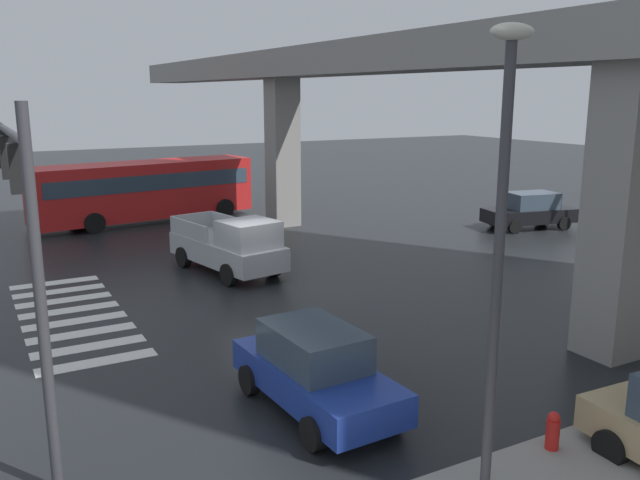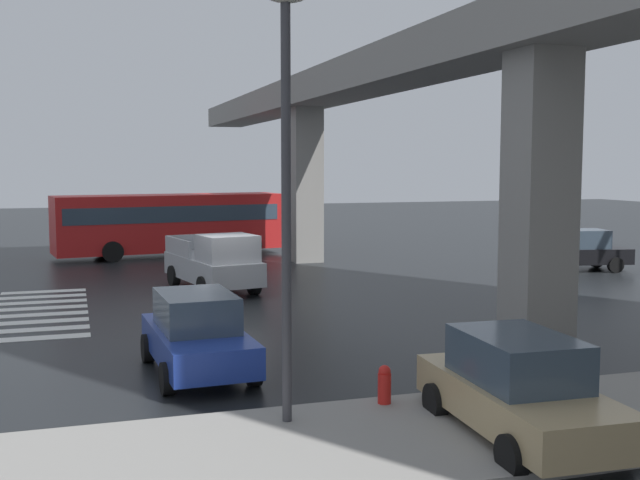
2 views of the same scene
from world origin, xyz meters
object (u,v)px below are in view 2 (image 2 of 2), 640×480
object	(u,v)px
sedan_tan	(518,388)
sedan_black	(577,250)
sedan_blue	(197,334)
pickup_truck	(215,263)
street_lamp_near_corner	(286,157)
fire_hydrant	(384,388)
city_bus	(170,221)

from	to	relation	value
sedan_tan	sedan_black	distance (m)	21.60
sedan_tan	sedan_blue	bearing A→B (deg)	-142.62
pickup_truck	street_lamp_near_corner	world-z (taller)	street_lamp_near_corner
sedan_tan	fire_hydrant	xyz separation A→B (m)	(-2.01, -1.49, -0.42)
street_lamp_near_corner	sedan_black	bearing A→B (deg)	132.54
pickup_truck	sedan_blue	world-z (taller)	pickup_truck
pickup_truck	fire_hydrant	bearing A→B (deg)	2.25
pickup_truck	fire_hydrant	distance (m)	14.21
sedan_blue	sedan_black	distance (m)	20.98
sedan_blue	street_lamp_near_corner	distance (m)	5.54
fire_hydrant	pickup_truck	bearing A→B (deg)	-177.75
city_bus	street_lamp_near_corner	size ratio (longest dim) A/B	1.53
sedan_black	street_lamp_near_corner	size ratio (longest dim) A/B	0.63
sedan_blue	fire_hydrant	size ratio (longest dim) A/B	5.15
sedan_blue	fire_hydrant	world-z (taller)	sedan_blue
sedan_black	pickup_truck	bearing A→B (deg)	-87.06
sedan_tan	sedan_black	size ratio (longest dim) A/B	0.96
sedan_tan	city_bus	bearing A→B (deg)	-175.20
city_bus	sedan_blue	bearing A→B (deg)	-5.27
city_bus	street_lamp_near_corner	world-z (taller)	street_lamp_near_corner
pickup_truck	sedan_blue	bearing A→B (deg)	-12.04
sedan_blue	fire_hydrant	distance (m)	4.60
sedan_black	fire_hydrant	world-z (taller)	sedan_black
city_bus	sedan_blue	world-z (taller)	city_bus
street_lamp_near_corner	fire_hydrant	xyz separation A→B (m)	(-0.40, 1.92, -4.13)
sedan_black	street_lamp_near_corner	xyz separation A→B (m)	(15.38, -16.75, 3.70)
pickup_truck	sedan_black	xyz separation A→B (m)	(-0.79, 15.39, -0.14)
sedan_black	street_lamp_near_corner	world-z (taller)	street_lamp_near_corner
city_bus	fire_hydrant	bearing A→B (deg)	1.83
pickup_truck	city_bus	xyz separation A→B (m)	(-11.15, -0.25, 0.73)
sedan_tan	sedan_black	bearing A→B (deg)	141.85
sedan_blue	city_bus	bearing A→B (deg)	174.73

